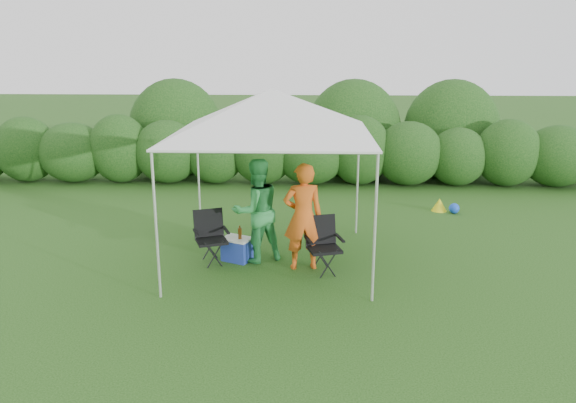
{
  "coord_description": "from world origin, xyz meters",
  "views": [
    {
      "loc": [
        0.62,
        -8.28,
        3.43
      ],
      "look_at": [
        0.26,
        0.4,
        1.05
      ],
      "focal_mm": 35.0,
      "sensor_mm": 36.0,
      "label": 1
    }
  ],
  "objects_px": {
    "chair_right": "(323,241)",
    "woman": "(256,211)",
    "canopy": "(272,112)",
    "cooler": "(237,249)",
    "man": "(303,217)",
    "chair_left": "(210,233)"
  },
  "relations": [
    {
      "from": "woman",
      "to": "cooler",
      "type": "xyz_separation_m",
      "value": [
        -0.33,
        -0.03,
        -0.66
      ]
    },
    {
      "from": "woman",
      "to": "chair_right",
      "type": "bearing_deg",
      "value": 128.38
    },
    {
      "from": "cooler",
      "to": "man",
      "type": "bearing_deg",
      "value": 10.24
    },
    {
      "from": "man",
      "to": "canopy",
      "type": "bearing_deg",
      "value": -40.92
    },
    {
      "from": "man",
      "to": "woman",
      "type": "relative_size",
      "value": 1.0
    },
    {
      "from": "chair_left",
      "to": "canopy",
      "type": "bearing_deg",
      "value": -16.55
    },
    {
      "from": "cooler",
      "to": "woman",
      "type": "bearing_deg",
      "value": 29.5
    },
    {
      "from": "man",
      "to": "cooler",
      "type": "height_order",
      "value": "man"
    },
    {
      "from": "cooler",
      "to": "chair_right",
      "type": "bearing_deg",
      "value": 9.38
    },
    {
      "from": "woman",
      "to": "cooler",
      "type": "distance_m",
      "value": 0.74
    },
    {
      "from": "chair_right",
      "to": "woman",
      "type": "height_order",
      "value": "woman"
    },
    {
      "from": "canopy",
      "to": "chair_right",
      "type": "bearing_deg",
      "value": -26.56
    },
    {
      "from": "woman",
      "to": "man",
      "type": "bearing_deg",
      "value": 127.28
    },
    {
      "from": "woman",
      "to": "chair_left",
      "type": "bearing_deg",
      "value": -24.04
    },
    {
      "from": "chair_left",
      "to": "man",
      "type": "height_order",
      "value": "man"
    },
    {
      "from": "canopy",
      "to": "woman",
      "type": "relative_size",
      "value": 1.8
    },
    {
      "from": "chair_right",
      "to": "man",
      "type": "relative_size",
      "value": 0.51
    },
    {
      "from": "man",
      "to": "cooler",
      "type": "xyz_separation_m",
      "value": [
        -1.1,
        0.29,
        -0.66
      ]
    },
    {
      "from": "chair_right",
      "to": "woman",
      "type": "xyz_separation_m",
      "value": [
        -1.08,
        0.42,
        0.36
      ]
    },
    {
      "from": "chair_right",
      "to": "cooler",
      "type": "height_order",
      "value": "chair_right"
    },
    {
      "from": "chair_right",
      "to": "chair_left",
      "type": "xyz_separation_m",
      "value": [
        -1.84,
        0.33,
        -0.01
      ]
    },
    {
      "from": "chair_left",
      "to": "woman",
      "type": "relative_size",
      "value": 0.5
    }
  ]
}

